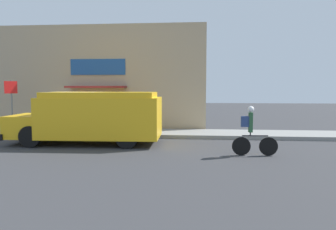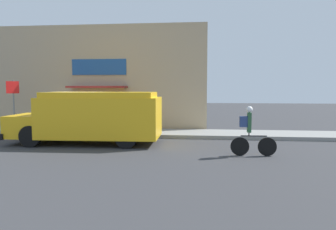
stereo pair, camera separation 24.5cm
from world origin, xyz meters
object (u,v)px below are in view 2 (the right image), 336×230
at_px(cyclist, 250,131).
at_px(trash_bin, 125,120).
at_px(school_bus, 93,117).
at_px(stop_sign_post, 13,97).

bearing_deg(cyclist, trash_bin, 136.68).
bearing_deg(trash_bin, cyclist, -41.14).
bearing_deg(cyclist, school_bus, 161.66).
distance_m(school_bus, stop_sign_post, 5.39).
height_order(cyclist, trash_bin, cyclist).
bearing_deg(stop_sign_post, trash_bin, 8.24).
xyz_separation_m(school_bus, cyclist, (6.13, -1.77, -0.29)).
distance_m(school_bus, cyclist, 6.38).
distance_m(cyclist, trash_bin, 7.35).
height_order(school_bus, trash_bin, school_bus).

